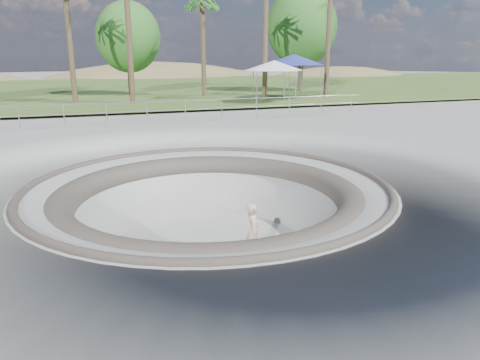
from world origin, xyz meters
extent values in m
plane|color=#AAAAA5|center=(0.00, 0.00, 0.00)|extent=(180.00, 180.00, 0.00)
torus|color=#AAAAA5|center=(0.00, 0.00, -2.00)|extent=(14.00, 14.00, 4.00)
cylinder|color=#AAAAA5|center=(0.00, 0.00, -1.95)|extent=(6.60, 6.60, 0.10)
torus|color=#514C41|center=(0.00, 0.00, -0.02)|extent=(10.24, 10.24, 0.24)
torus|color=#514C41|center=(0.00, 0.00, -0.45)|extent=(8.91, 8.91, 0.81)
cube|color=#415E25|center=(0.00, 34.00, 0.22)|extent=(180.00, 36.00, 0.12)
ellipsoid|color=brown|center=(8.00, 60.00, -7.87)|extent=(61.60, 44.00, 28.60)
ellipsoid|color=brown|center=(35.00, 52.00, -5.36)|extent=(42.00, 30.00, 19.50)
cylinder|color=#95989E|center=(0.00, 12.00, 1.17)|extent=(25.00, 0.05, 0.05)
cylinder|color=#95989E|center=(0.00, 12.00, 0.72)|extent=(25.00, 0.05, 0.05)
cube|color=#9C6C3E|center=(0.89, -1.27, -1.82)|extent=(0.94, 0.59, 0.02)
cylinder|color=#B6B6BB|center=(0.89, -1.27, -1.86)|extent=(0.11, 0.19, 0.04)
cylinder|color=#B6B6BB|center=(0.89, -1.27, -1.86)|extent=(0.11, 0.19, 0.04)
cylinder|color=white|center=(0.89, -1.27, -1.86)|extent=(0.08, 0.06, 0.07)
cylinder|color=white|center=(0.89, -1.27, -1.86)|extent=(0.08, 0.06, 0.07)
cylinder|color=white|center=(0.89, -1.27, -1.86)|extent=(0.08, 0.06, 0.07)
cylinder|color=white|center=(0.89, -1.27, -1.86)|extent=(0.08, 0.06, 0.07)
imported|color=beige|center=(0.89, -1.27, -1.01)|extent=(0.53, 0.66, 1.59)
cylinder|color=#95989E|center=(8.24, 16.70, 1.30)|extent=(0.06, 0.06, 2.05)
cylinder|color=#95989E|center=(10.84, 16.70, 1.30)|extent=(0.06, 0.06, 2.05)
cylinder|color=#95989E|center=(8.24, 19.30, 1.30)|extent=(0.06, 0.06, 2.05)
cylinder|color=#95989E|center=(10.84, 19.30, 1.30)|extent=(0.06, 0.06, 2.05)
cube|color=white|center=(9.54, 18.00, 2.42)|extent=(3.43, 3.43, 0.08)
cone|color=white|center=(9.54, 18.00, 2.75)|extent=(5.33, 5.33, 0.65)
cylinder|color=#95989E|center=(10.35, 18.30, 1.45)|extent=(0.06, 0.06, 2.34)
cylinder|color=#95989E|center=(13.32, 18.30, 1.45)|extent=(0.06, 0.06, 2.34)
cylinder|color=#95989E|center=(10.35, 21.27, 1.45)|extent=(0.06, 0.06, 2.34)
cylinder|color=#95989E|center=(13.32, 21.27, 1.45)|extent=(0.06, 0.06, 2.34)
cube|color=#2A3498|center=(11.83, 19.79, 2.72)|extent=(3.37, 3.37, 0.08)
cone|color=#2A3498|center=(11.83, 19.79, 3.09)|extent=(6.29, 6.29, 0.74)
cylinder|color=brown|center=(-3.49, 21.72, 4.14)|extent=(0.36, 0.36, 7.94)
cylinder|color=brown|center=(0.20, 20.34, 5.14)|extent=(0.36, 0.36, 9.94)
cylinder|color=brown|center=(6.08, 23.77, 3.94)|extent=(0.36, 0.36, 7.54)
cylinder|color=brown|center=(9.37, 19.21, 4.70)|extent=(0.36, 0.36, 9.06)
cylinder|color=brown|center=(14.92, 20.36, 5.02)|extent=(0.36, 0.36, 9.71)
cylinder|color=brown|center=(0.90, 27.61, 2.31)|extent=(0.44, 0.44, 4.29)
ellipsoid|color=#2B6C25|center=(0.90, 27.61, 4.76)|extent=(5.12, 4.66, 5.59)
cylinder|color=brown|center=(15.71, 26.53, 2.76)|extent=(0.44, 0.44, 5.18)
ellipsoid|color=#2B6C25|center=(15.71, 26.53, 5.72)|extent=(6.19, 5.63, 6.75)
camera|label=1|loc=(-3.22, -12.25, 3.65)|focal=35.00mm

